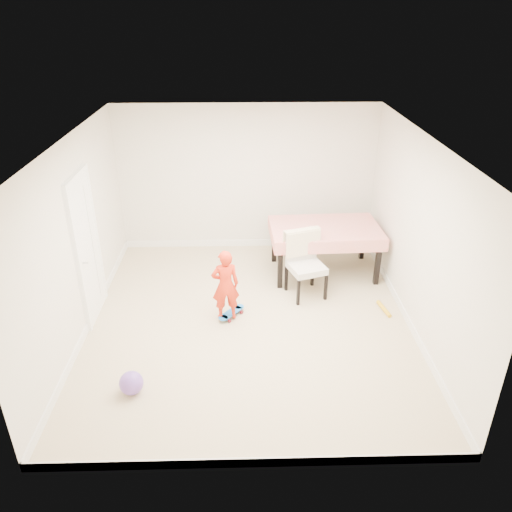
{
  "coord_description": "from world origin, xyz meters",
  "views": [
    {
      "loc": [
        -0.06,
        -5.91,
        4.07
      ],
      "look_at": [
        0.1,
        0.2,
        0.95
      ],
      "focal_mm": 35.0,
      "sensor_mm": 36.0,
      "label": 1
    }
  ],
  "objects_px": {
    "skateboard": "(231,314)",
    "child": "(225,287)",
    "dining_table": "(324,250)",
    "balloon": "(131,383)",
    "dining_chair": "(307,266)"
  },
  "relations": [
    {
      "from": "skateboard",
      "to": "balloon",
      "type": "relative_size",
      "value": 1.8
    },
    {
      "from": "child",
      "to": "balloon",
      "type": "relative_size",
      "value": 3.8
    },
    {
      "from": "dining_table",
      "to": "skateboard",
      "type": "distance_m",
      "value": 2.03
    },
    {
      "from": "skateboard",
      "to": "dining_chair",
      "type": "bearing_deg",
      "value": -24.93
    },
    {
      "from": "dining_table",
      "to": "skateboard",
      "type": "bearing_deg",
      "value": -141.92
    },
    {
      "from": "dining_table",
      "to": "balloon",
      "type": "relative_size",
      "value": 6.28
    },
    {
      "from": "skateboard",
      "to": "child",
      "type": "distance_m",
      "value": 0.5
    },
    {
      "from": "balloon",
      "to": "skateboard",
      "type": "bearing_deg",
      "value": 53.98
    },
    {
      "from": "dining_chair",
      "to": "skateboard",
      "type": "relative_size",
      "value": 2.03
    },
    {
      "from": "balloon",
      "to": "dining_chair",
      "type": "bearing_deg",
      "value": 43.13
    },
    {
      "from": "dining_chair",
      "to": "child",
      "type": "xyz_separation_m",
      "value": [
        -1.21,
        -0.64,
        0.02
      ]
    },
    {
      "from": "dining_chair",
      "to": "child",
      "type": "relative_size",
      "value": 0.96
    },
    {
      "from": "dining_table",
      "to": "child",
      "type": "bearing_deg",
      "value": -141.64
    },
    {
      "from": "dining_table",
      "to": "child",
      "type": "relative_size",
      "value": 1.65
    },
    {
      "from": "dining_chair",
      "to": "skateboard",
      "type": "height_order",
      "value": "dining_chair"
    }
  ]
}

